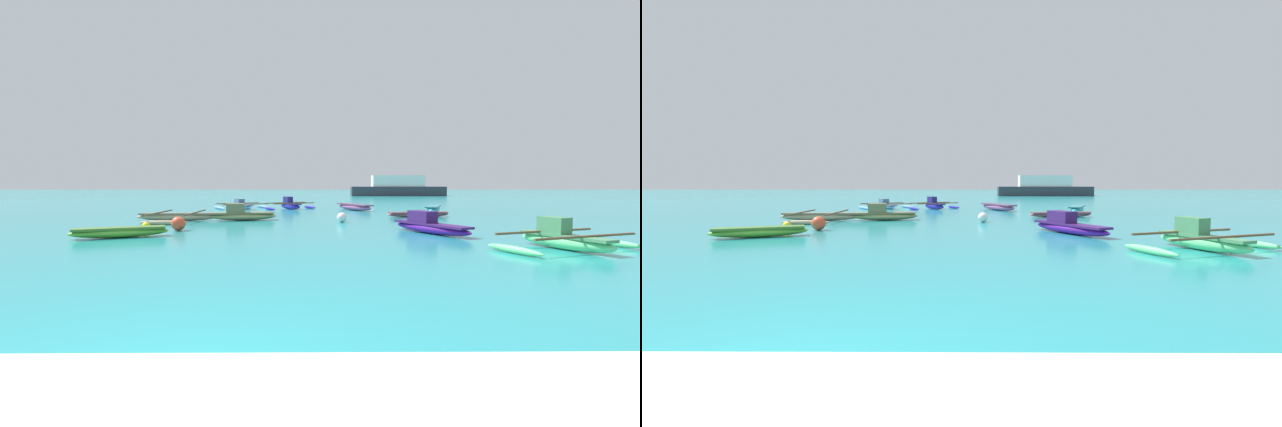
{
  "view_description": "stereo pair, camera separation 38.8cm",
  "coord_description": "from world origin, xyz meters",
  "views": [
    {
      "loc": [
        1.39,
        -3.24,
        1.84
      ],
      "look_at": [
        1.6,
        19.19,
        0.25
      ],
      "focal_mm": 24.0,
      "sensor_mm": 36.0,
      "label": 1
    },
    {
      "loc": [
        1.77,
        -3.24,
        1.84
      ],
      "look_at": [
        1.6,
        19.19,
        0.25
      ],
      "focal_mm": 24.0,
      "sensor_mm": 36.0,
      "label": 2
    }
  ],
  "objects": [
    {
      "name": "ground_plane",
      "position": [
        0.0,
        0.0,
        0.0
      ],
      "size": [
        240.0,
        240.0,
        0.0
      ],
      "color": "teal"
    },
    {
      "name": "moored_boat_0",
      "position": [
        -5.41,
        17.7,
        0.2
      ],
      "size": [
        3.93,
        4.33,
        0.44
      ],
      "rotation": [
        0.0,
        0.0,
        0.03
      ],
      "color": "tan",
      "rests_on": "ground_plane"
    },
    {
      "name": "moored_boat_1",
      "position": [
        -5.28,
        11.25,
        0.2
      ],
      "size": [
        3.13,
        1.81,
        0.35
      ],
      "rotation": [
        0.0,
        0.0,
        0.4
      ],
      "color": "#67B939",
      "rests_on": "ground_plane"
    },
    {
      "name": "moored_boat_2",
      "position": [
        -4.07,
        27.98,
        0.22
      ],
      "size": [
        4.42,
        4.12,
        0.69
      ],
      "rotation": [
        0.0,
        0.0,
        -1.08
      ],
      "color": "#70A0D4",
      "rests_on": "ground_plane"
    },
    {
      "name": "moored_boat_3",
      "position": [
        6.94,
        19.89,
        0.16
      ],
      "size": [
        3.52,
        1.11,
        0.29
      ],
      "rotation": [
        0.0,
        0.0,
        0.12
      ],
      "color": "#AA5E6D",
      "rests_on": "ground_plane"
    },
    {
      "name": "moored_boat_4",
      "position": [
        5.57,
        12.39,
        0.28
      ],
      "size": [
        2.33,
        3.73,
        0.8
      ],
      "rotation": [
        0.0,
        0.0,
        -1.1
      ],
      "color": "#4F168D",
      "rests_on": "ground_plane"
    },
    {
      "name": "moored_boat_5",
      "position": [
        8.79,
        23.55,
        0.24
      ],
      "size": [
        1.87,
        3.32,
        0.43
      ],
      "rotation": [
        0.0,
        0.0,
        1.2
      ],
      "color": "#44C2D7",
      "rests_on": "ground_plane"
    },
    {
      "name": "moored_boat_6",
      "position": [
        4.01,
        25.84,
        0.24
      ],
      "size": [
        2.42,
        3.86,
        0.43
      ],
      "rotation": [
        0.0,
        0.0,
        -1.1
      ],
      "color": "#97558D",
      "rests_on": "ground_plane"
    },
    {
      "name": "moored_boat_7",
      "position": [
        -0.46,
        27.05,
        0.29
      ],
      "size": [
        3.72,
        3.17,
        0.89
      ],
      "rotation": [
        0.0,
        0.0,
        -0.98
      ],
      "color": "#2D25AA",
      "rests_on": "ground_plane"
    },
    {
      "name": "moored_boat_8",
      "position": [
        8.29,
        8.53,
        0.29
      ],
      "size": [
        4.3,
        3.11,
        0.88
      ],
      "rotation": [
        0.0,
        0.0,
        -1.21
      ],
      "color": "#68D984",
      "rests_on": "ground_plane"
    },
    {
      "name": "moored_boat_9",
      "position": [
        -2.28,
        17.98,
        0.3
      ],
      "size": [
        3.28,
        1.31,
        0.84
      ],
      "rotation": [
        0.0,
        0.0,
        0.17
      ],
      "color": "tan",
      "rests_on": "ground_plane"
    },
    {
      "name": "mooring_buoy_0",
      "position": [
        -3.97,
        13.33,
        0.27
      ],
      "size": [
        0.55,
        0.55,
        0.55
      ],
      "color": "#E54C2D",
      "rests_on": "ground_plane"
    },
    {
      "name": "mooring_buoy_1",
      "position": [
        2.61,
        16.86,
        0.23
      ],
      "size": [
        0.46,
        0.46,
        0.46
      ],
      "color": "white",
      "rests_on": "ground_plane"
    },
    {
      "name": "mooring_buoy_2",
      "position": [
        -5.25,
        13.41,
        0.16
      ],
      "size": [
        0.33,
        0.33,
        0.33
      ],
      "color": "yellow",
      "rests_on": "ground_plane"
    },
    {
      "name": "distant_ferry",
      "position": [
        13.3,
        58.99,
        1.21
      ],
      "size": [
        13.54,
        2.98,
        2.98
      ],
      "color": "#2D333D",
      "rests_on": "ground_plane"
    }
  ]
}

